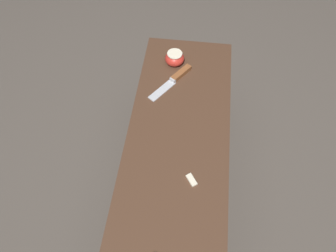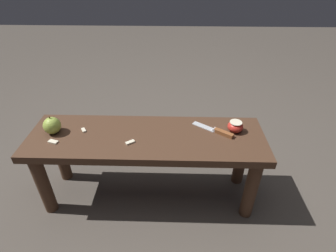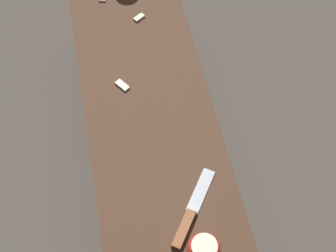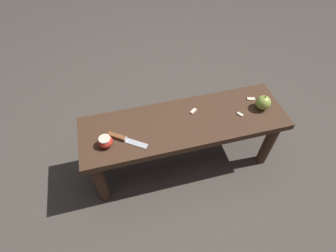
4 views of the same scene
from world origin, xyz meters
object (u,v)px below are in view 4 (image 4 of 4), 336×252
object	(u,v)px
wooden_bench	(184,130)
apple_cut	(105,142)
apple_whole	(263,103)
knife	(122,138)

from	to	relation	value
wooden_bench	apple_cut	world-z (taller)	apple_cut
wooden_bench	apple_cut	distance (m)	0.47
apple_cut	apple_whole	bearing A→B (deg)	2.46
knife	apple_whole	bearing A→B (deg)	36.96
knife	apple_cut	world-z (taller)	apple_cut
apple_whole	apple_cut	distance (m)	0.93
knife	apple_whole	xyz separation A→B (m)	(0.85, 0.02, 0.04)
wooden_bench	knife	distance (m)	0.38
knife	apple_cut	bearing A→B (deg)	-134.09
apple_whole	wooden_bench	bearing A→B (deg)	178.48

